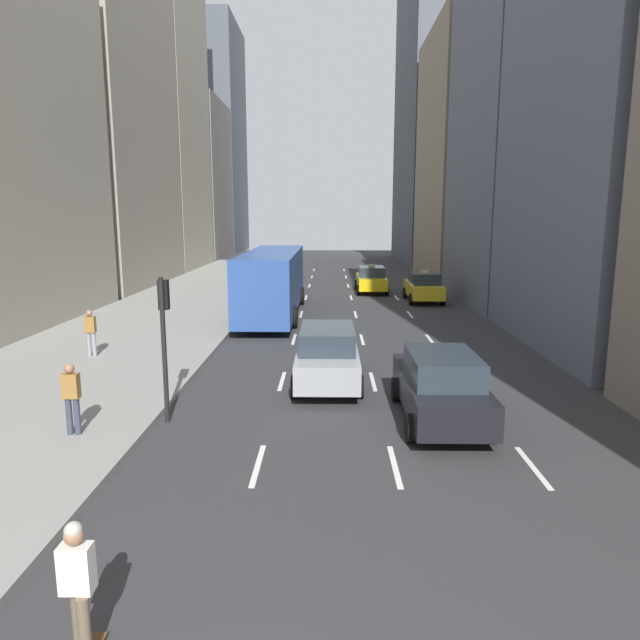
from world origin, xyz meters
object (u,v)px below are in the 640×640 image
Objects in this scene: taxi_second at (371,279)px; sedan_silver_behind at (327,354)px; pedestrian_mid_block at (72,395)px; traffic_light_pole at (164,326)px; taxi_lead at (424,287)px; pedestrian_far_walking at (91,331)px; sedan_black_near at (440,386)px; skateboarder at (78,586)px; city_bus at (273,281)px.

taxi_second is 20.79m from sedan_silver_behind.
traffic_light_pole reaches higher than pedestrian_mid_block.
pedestrian_mid_block is at bearing -108.67° from taxi_second.
pedestrian_far_walking is at bearing -134.68° from taxi_lead.
taxi_second reaches higher than sedan_black_near.
skateboarder is at bearing -103.90° from sedan_silver_behind.
pedestrian_far_walking is 7.44m from traffic_light_pole.
taxi_second reaches higher than pedestrian_far_walking.
pedestrian_far_walking is (-8.29, 2.60, 0.17)m from sedan_silver_behind.
skateboarder is (-2.74, -11.09, 0.06)m from sedan_silver_behind.
skateboarder is 14.77m from pedestrian_far_walking.
taxi_second is at bearing 58.36° from pedestrian_far_walking.
city_bus reaches higher than taxi_lead.
traffic_light_pole reaches higher than sedan_black_near.
traffic_light_pole is at bearing -115.59° from taxi_lead.
traffic_light_pole reaches higher than city_bus.
traffic_light_pole is at bearing -94.32° from city_bus.
sedan_black_near is at bearing -48.87° from sedan_silver_behind.
taxi_second is 2.52× the size of skateboarder.
city_bus is 10.71m from pedestrian_far_walking.
pedestrian_far_walking is at bearing -120.87° from city_bus.
taxi_lead is 24.09m from pedestrian_mid_block.
taxi_lead reaches higher than pedestrian_far_walking.
traffic_light_pole reaches higher than pedestrian_far_walking.
sedan_silver_behind is 12.13m from city_bus.
traffic_light_pole is at bearing -105.78° from taxi_second.
pedestrian_mid_block is at bearing -170.59° from sedan_black_near.
taxi_lead is at bearing -54.69° from taxi_second.
sedan_black_near is 12.52m from pedestrian_far_walking.
traffic_light_pole is (-1.21, 7.80, 1.45)m from skateboarder.
sedan_black_near is 2.68× the size of skateboarder.
traffic_light_pole is (-3.95, -3.29, 1.51)m from sedan_silver_behind.
city_bus reaches higher than sedan_black_near.
sedan_black_near is at bearing -27.62° from pedestrian_far_walking.
sedan_silver_behind is at bearing 38.92° from pedestrian_mid_block.
taxi_lead is at bearing 71.41° from sedan_silver_behind.
sedan_silver_behind is 1.38× the size of traffic_light_pole.
sedan_silver_behind is (-2.80, 3.21, 0.00)m from sedan_black_near.
pedestrian_mid_block is at bearing -141.08° from sedan_silver_behind.
taxi_lead is at bearing 81.97° from sedan_black_near.
taxi_lead is at bearing 61.98° from pedestrian_mid_block.
sedan_silver_behind is at bearing 39.79° from traffic_light_pole.
taxi_second is 0.94× the size of sedan_black_near.
sedan_black_near is 4.26m from sedan_silver_behind.
taxi_second is (-2.80, 3.95, 0.00)m from taxi_lead.
taxi_lead reaches higher than skateboarder.
pedestrian_far_walking is at bearing 112.07° from skateboarder.
sedan_black_near is 1.30× the size of traffic_light_pole.
pedestrian_mid_block reaches higher than sedan_silver_behind.
city_bus is (-2.81, 11.77, 0.89)m from sedan_silver_behind.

